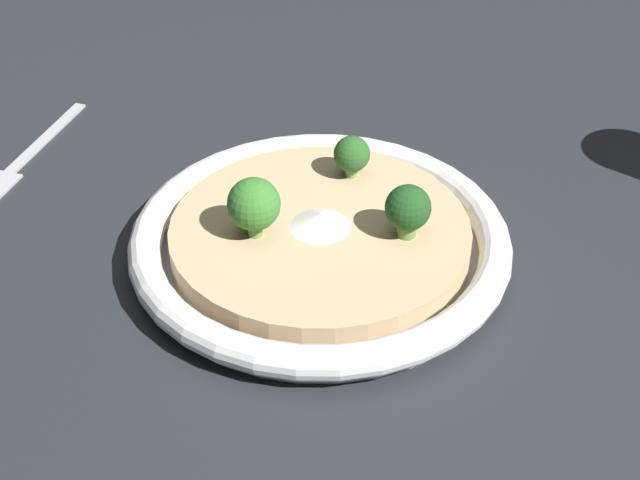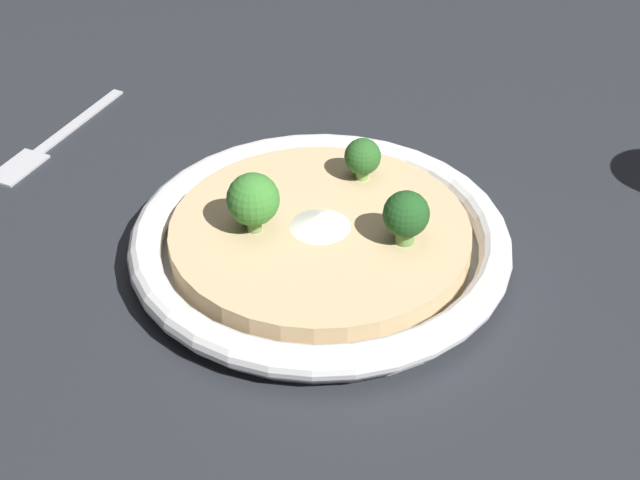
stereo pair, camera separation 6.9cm
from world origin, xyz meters
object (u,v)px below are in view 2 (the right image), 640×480
Objects in this scene: risotto_bowl at (320,242)px; broccoli_front_right at (253,200)px; broccoli_back_left at (363,157)px; broccoli_back at (406,215)px; fork_utensil at (48,143)px.

broccoli_front_right is (0.01, -0.05, 0.04)m from risotto_bowl.
broccoli_back_left is 0.10m from broccoli_front_right.
broccoli_front_right is 1.12× the size of broccoli_back.
broccoli_back is (0.02, 0.06, 0.04)m from risotto_bowl.
fork_utensil is (-0.15, -0.24, -0.01)m from risotto_bowl.
risotto_bowl is 0.08m from broccoli_back_left.
fork_utensil is at bearing -122.30° from risotto_bowl.
broccoli_back is 0.34m from fork_utensil.
risotto_bowl is at bearing -104.85° from broccoli_back.
broccoli_back_left is 0.28m from fork_utensil.
broccoli_front_right reaches higher than broccoli_back.
broccoli_front_right is 0.10m from broccoli_back.
broccoli_front_right reaches higher than broccoli_back_left.
risotto_bowl is 0.06m from broccoli_front_right.
broccoli_front_right is 0.27× the size of fork_utensil.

